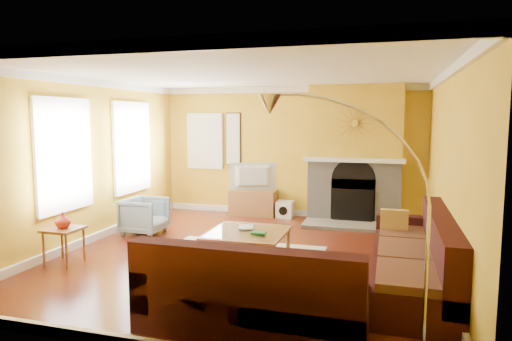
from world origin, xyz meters
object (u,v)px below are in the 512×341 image
(media_console, at_px, (253,203))
(side_table, at_px, (64,246))
(arc_lamp, at_px, (351,228))
(armchair, at_px, (145,216))
(coffee_table, at_px, (247,246))
(sectional_sofa, at_px, (318,251))

(media_console, distance_m, side_table, 4.19)
(media_console, distance_m, arc_lamp, 5.87)
(arc_lamp, bearing_deg, armchair, 139.92)
(media_console, bearing_deg, arc_lamp, -65.11)
(arc_lamp, bearing_deg, coffee_table, 125.78)
(coffee_table, distance_m, arc_lamp, 2.95)
(media_console, xyz_separation_m, armchair, (-1.43, -2.01, 0.05))
(sectional_sofa, distance_m, coffee_table, 1.38)
(armchair, bearing_deg, arc_lamp, -130.08)
(media_console, bearing_deg, armchair, -125.31)
(sectional_sofa, relative_size, coffee_table, 3.13)
(sectional_sofa, distance_m, side_table, 3.59)
(armchair, bearing_deg, side_table, 173.38)
(media_console, bearing_deg, side_table, -113.01)
(sectional_sofa, distance_m, arc_lamp, 1.75)
(armchair, bearing_deg, coffee_table, -113.64)
(sectional_sofa, height_order, coffee_table, sectional_sofa)
(side_table, relative_size, arc_lamp, 0.23)
(sectional_sofa, height_order, arc_lamp, arc_lamp)
(sectional_sofa, bearing_deg, side_table, -177.98)
(media_console, height_order, arc_lamp, arc_lamp)
(coffee_table, distance_m, side_table, 2.59)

